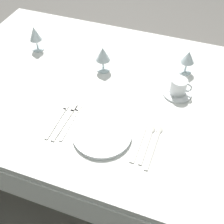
% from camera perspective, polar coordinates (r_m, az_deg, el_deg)
% --- Properties ---
extents(ground_plane, '(6.00, 6.00, 0.00)m').
position_cam_1_polar(ground_plane, '(1.95, 0.97, -11.95)').
color(ground_plane, slate).
extents(dining_table, '(1.80, 1.11, 0.74)m').
position_cam_1_polar(dining_table, '(1.42, 1.30, 1.81)').
color(dining_table, white).
rests_on(dining_table, ground).
extents(dinner_plate, '(0.25, 0.25, 0.02)m').
position_cam_1_polar(dinner_plate, '(1.18, -1.98, -4.39)').
color(dinner_plate, white).
rests_on(dinner_plate, dining_table).
extents(fork_outer, '(0.03, 0.21, 0.00)m').
position_cam_1_polar(fork_outer, '(1.25, -8.12, -1.64)').
color(fork_outer, beige).
rests_on(fork_outer, dining_table).
extents(fork_inner, '(0.02, 0.22, 0.00)m').
position_cam_1_polar(fork_inner, '(1.25, -9.23, -1.69)').
color(fork_inner, beige).
rests_on(fork_inner, dining_table).
extents(fork_salad, '(0.02, 0.22, 0.00)m').
position_cam_1_polar(fork_salad, '(1.26, -10.64, -1.34)').
color(fork_salad, beige).
rests_on(fork_salad, dining_table).
extents(dinner_knife, '(0.02, 0.22, 0.00)m').
position_cam_1_polar(dinner_knife, '(1.17, 5.48, -5.94)').
color(dinner_knife, beige).
rests_on(dinner_knife, dining_table).
extents(spoon_soup, '(0.03, 0.20, 0.01)m').
position_cam_1_polar(spoon_soup, '(1.18, 7.28, -5.49)').
color(spoon_soup, beige).
rests_on(spoon_soup, dining_table).
extents(spoon_dessert, '(0.03, 0.23, 0.01)m').
position_cam_1_polar(spoon_dessert, '(1.17, 8.66, -5.94)').
color(spoon_dessert, beige).
rests_on(spoon_dessert, dining_table).
extents(saucer_left, '(0.14, 0.14, 0.01)m').
position_cam_1_polar(saucer_left, '(1.39, 12.90, 3.78)').
color(saucer_left, white).
rests_on(saucer_left, dining_table).
extents(coffee_cup_left, '(0.10, 0.08, 0.07)m').
position_cam_1_polar(coffee_cup_left, '(1.36, 13.26, 5.03)').
color(coffee_cup_left, white).
rests_on(coffee_cup_left, saucer_left).
extents(wine_glass_centre, '(0.07, 0.07, 0.12)m').
position_cam_1_polar(wine_glass_centre, '(1.47, 14.96, 10.38)').
color(wine_glass_centre, silver).
rests_on(wine_glass_centre, dining_table).
extents(wine_glass_left, '(0.07, 0.07, 0.13)m').
position_cam_1_polar(wine_glass_left, '(1.43, -1.83, 11.34)').
color(wine_glass_left, silver).
rests_on(wine_glass_left, dining_table).
extents(wine_glass_right, '(0.07, 0.07, 0.14)m').
position_cam_1_polar(wine_glass_right, '(1.64, -15.16, 14.71)').
color(wine_glass_right, silver).
rests_on(wine_glass_right, dining_table).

